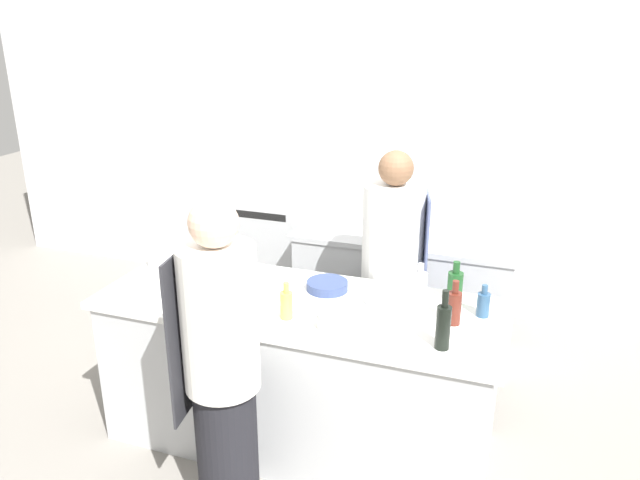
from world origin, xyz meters
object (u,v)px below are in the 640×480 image
bottle_wine (286,304)px  bottle_water (420,284)px  bottle_vinegar (443,326)px  bottle_cooking_oil (454,307)px  chef_at_prep_near (222,372)px  bottle_olive_oil (455,285)px  bowl_mixing_large (146,294)px  stockpot (395,223)px  oven_range (267,250)px  bottle_sauce (483,304)px  bowl_ceramic_blue (338,319)px  bowl_prep_small (327,286)px  cup (153,259)px  chef_at_stove (392,280)px  bowl_wooden_salad (382,295)px

bottle_wine → bottle_water: (0.62, 0.50, -0.00)m
bottle_vinegar → bottle_cooking_oil: 0.28m
chef_at_prep_near → bottle_olive_oil: chef_at_prep_near is taller
bottle_cooking_oil → bowl_mixing_large: 1.73m
chef_at_prep_near → stockpot: size_ratio=6.87×
oven_range → bottle_sauce: bearing=-38.1°
bowl_ceramic_blue → bottle_wine: bearing=-179.8°
oven_range → chef_at_prep_near: chef_at_prep_near is taller
bottle_wine → bowl_ceramic_blue: bottle_wine is taller
bottle_vinegar → bowl_prep_small: 0.88m
bottle_vinegar → bottle_wine: bearing=177.4°
cup → stockpot: size_ratio=0.38×
chef_at_stove → bottle_cooking_oil: size_ratio=6.91×
bowl_mixing_large → stockpot: stockpot is taller
chef_at_prep_near → bottle_cooking_oil: 1.24m
bowl_ceramic_blue → oven_range: bearing=123.7°
bottle_vinegar → stockpot: bottle_vinegar is taller
bottle_wine → bottle_sauce: size_ratio=1.15×
bottle_wine → stockpot: size_ratio=0.83×
oven_range → bowl_prep_small: bearing=-54.4°
bottle_olive_oil → cup: size_ratio=2.48×
bottle_cooking_oil → bowl_wooden_salad: 0.44m
bottle_vinegar → bottle_sauce: (0.15, 0.42, -0.05)m
bottle_cooking_oil → stockpot: (-0.60, 1.23, 0.00)m
bottle_olive_oil → bottle_sauce: size_ratio=1.31×
bowl_wooden_salad → bowl_mixing_large: bearing=-162.6°
bottle_sauce → bottle_water: bottle_water is taller
stockpot → chef_at_stove: bearing=-78.4°
bottle_wine → cup: size_ratio=2.17×
bottle_vinegar → bottle_sauce: size_ratio=1.70×
chef_at_prep_near → bowl_wooden_salad: size_ratio=8.87×
bowl_ceramic_blue → bottle_olive_oil: bearing=44.5°
bottle_wine → bowl_wooden_salad: bottle_wine is taller
bowl_prep_small → cup: cup is taller
bottle_cooking_oil → bottle_olive_oil: bearing=97.0°
bottle_olive_oil → bottle_sauce: (0.17, -0.14, -0.02)m
bottle_sauce → cup: 2.07m
bottle_vinegar → bottle_wine: 0.84m
bowl_prep_small → bottle_olive_oil: bearing=8.1°
bottle_vinegar → stockpot: (-0.59, 1.51, -0.02)m
oven_range → bottle_sauce: size_ratio=5.28×
bottle_olive_oil → bottle_wine: size_ratio=1.14×
bowl_mixing_large → bowl_prep_small: 1.05m
oven_range → bottle_vinegar: bottle_vinegar is taller
stockpot → bottle_olive_oil: bearing=-59.3°
bottle_vinegar → bowl_wooden_salad: 0.58m
oven_range → bowl_prep_small: 1.93m
bottle_cooking_oil → cup: 1.94m
bowl_prep_small → bowl_wooden_salad: size_ratio=1.26×
bottle_cooking_oil → bottle_sauce: (0.14, 0.14, -0.02)m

